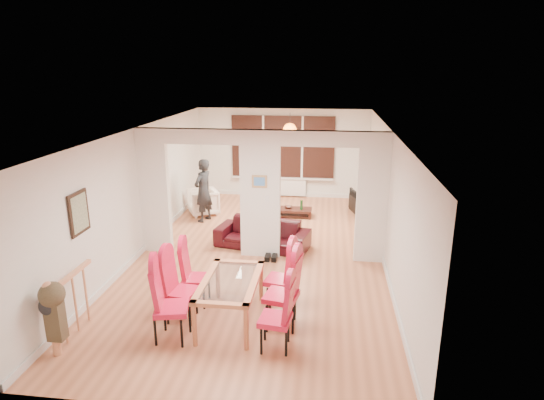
% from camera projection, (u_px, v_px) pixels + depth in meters
% --- Properties ---
extents(floor, '(5.00, 9.00, 0.01)m').
position_uv_depth(floor, '(261.00, 255.00, 9.45)').
color(floor, '#C3744E').
rests_on(floor, ground).
extents(room_walls, '(5.00, 9.00, 2.60)m').
position_uv_depth(room_walls, '(260.00, 195.00, 9.08)').
color(room_walls, silver).
rests_on(room_walls, floor).
extents(divider_wall, '(5.00, 0.18, 2.60)m').
position_uv_depth(divider_wall, '(260.00, 195.00, 9.08)').
color(divider_wall, white).
rests_on(divider_wall, floor).
extents(bay_window_blinds, '(3.00, 0.08, 1.80)m').
position_uv_depth(bay_window_blinds, '(283.00, 147.00, 13.24)').
color(bay_window_blinds, black).
rests_on(bay_window_blinds, room_walls).
extents(radiator, '(1.40, 0.08, 0.50)m').
position_uv_depth(radiator, '(282.00, 187.00, 13.55)').
color(radiator, white).
rests_on(radiator, floor).
extents(pendant_light, '(0.36, 0.36, 0.36)m').
position_uv_depth(pendant_light, '(290.00, 130.00, 11.94)').
color(pendant_light, orange).
rests_on(pendant_light, room_walls).
extents(stair_newel, '(0.40, 1.20, 1.10)m').
position_uv_depth(stair_newel, '(73.00, 300.00, 6.51)').
color(stair_newel, tan).
rests_on(stair_newel, floor).
extents(wall_poster, '(0.04, 0.52, 0.67)m').
position_uv_depth(wall_poster, '(79.00, 213.00, 7.00)').
color(wall_poster, gray).
rests_on(wall_poster, room_walls).
extents(pillar_photo, '(0.30, 0.03, 0.25)m').
position_uv_depth(pillar_photo, '(259.00, 181.00, 8.90)').
color(pillar_photo, '#4C8CD8').
rests_on(pillar_photo, divider_wall).
extents(dining_table, '(0.83, 1.48, 0.69)m').
position_uv_depth(dining_table, '(231.00, 301.00, 6.91)').
color(dining_table, '#BD6C45').
rests_on(dining_table, floor).
extents(dining_chair_la, '(0.55, 0.55, 1.15)m').
position_uv_depth(dining_chair_la, '(171.00, 303.00, 6.39)').
color(dining_chair_la, red).
rests_on(dining_chair_la, floor).
extents(dining_chair_lb, '(0.48, 0.48, 1.08)m').
position_uv_depth(dining_chair_lb, '(181.00, 287.00, 6.92)').
color(dining_chair_lb, red).
rests_on(dining_chair_lb, floor).
extents(dining_chair_lc, '(0.44, 0.44, 1.03)m').
position_uv_depth(dining_chair_lc, '(196.00, 274.00, 7.39)').
color(dining_chair_lc, red).
rests_on(dining_chair_lc, floor).
extents(dining_chair_ra, '(0.47, 0.47, 1.05)m').
position_uv_depth(dining_chair_ra, '(275.00, 314.00, 6.19)').
color(dining_chair_ra, red).
rests_on(dining_chair_ra, floor).
extents(dining_chair_rb, '(0.55, 0.55, 1.17)m').
position_uv_depth(dining_chair_rb, '(281.00, 291.00, 6.72)').
color(dining_chair_rb, red).
rests_on(dining_chair_rb, floor).
extents(dining_chair_rc, '(0.51, 0.51, 1.06)m').
position_uv_depth(dining_chair_rc, '(279.00, 276.00, 7.32)').
color(dining_chair_rc, red).
rests_on(dining_chair_rc, floor).
extents(sofa, '(2.12, 1.18, 0.58)m').
position_uv_depth(sofa, '(262.00, 234.00, 9.79)').
color(sofa, black).
rests_on(sofa, floor).
extents(armchair, '(0.97, 0.98, 0.67)m').
position_uv_depth(armchair, '(203.00, 202.00, 11.94)').
color(armchair, '#F7E2D1').
rests_on(armchair, floor).
extents(person, '(0.68, 0.57, 1.59)m').
position_uv_depth(person, '(203.00, 191.00, 11.30)').
color(person, black).
rests_on(person, floor).
extents(television, '(1.04, 0.41, 0.60)m').
position_uv_depth(television, '(352.00, 204.00, 11.92)').
color(television, black).
rests_on(television, floor).
extents(coffee_table, '(0.98, 0.61, 0.21)m').
position_uv_depth(coffee_table, '(294.00, 213.00, 11.81)').
color(coffee_table, '#371912').
rests_on(coffee_table, floor).
extents(bottle, '(0.07, 0.07, 0.27)m').
position_uv_depth(bottle, '(301.00, 205.00, 11.66)').
color(bottle, '#143F19').
rests_on(bottle, coffee_table).
extents(bowl, '(0.20, 0.20, 0.05)m').
position_uv_depth(bowl, '(288.00, 207.00, 11.83)').
color(bowl, '#371912').
rests_on(bowl, coffee_table).
extents(shoes, '(0.24, 0.26, 0.10)m').
position_uv_depth(shoes, '(271.00, 258.00, 9.19)').
color(shoes, black).
rests_on(shoes, floor).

